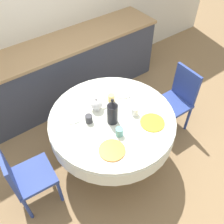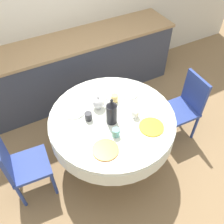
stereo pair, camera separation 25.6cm
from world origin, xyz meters
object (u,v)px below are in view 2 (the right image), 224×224
object	(u,v)px
chair_left	(185,105)
teapot	(98,102)
chair_right	(20,164)
coffee_carafe	(112,112)

from	to	relation	value
chair_left	teapot	size ratio (longest dim) A/B	4.98
chair_right	coffee_carafe	size ratio (longest dim) A/B	2.87
teapot	chair_left	bearing A→B (deg)	-12.43
coffee_carafe	chair_left	bearing A→B (deg)	0.43
coffee_carafe	teapot	distance (m)	0.25
chair_right	chair_left	bearing A→B (deg)	91.07
chair_left	coffee_carafe	distance (m)	1.12
chair_right	teapot	size ratio (longest dim) A/B	4.98
coffee_carafe	teapot	world-z (taller)	coffee_carafe
teapot	chair_right	bearing A→B (deg)	-173.18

